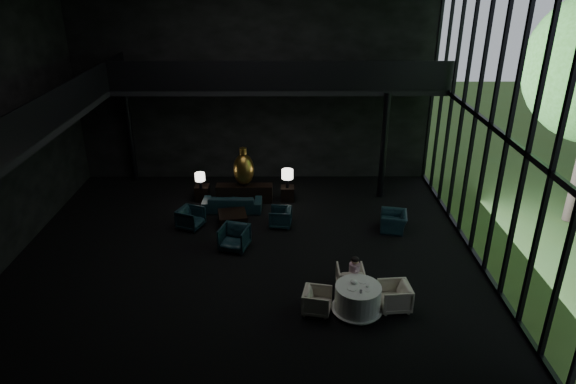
{
  "coord_description": "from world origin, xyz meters",
  "views": [
    {
      "loc": [
        1.2,
        -13.87,
        8.15
      ],
      "look_at": [
        1.26,
        0.5,
        1.74
      ],
      "focal_mm": 32.0,
      "sensor_mm": 36.0,
      "label": 1
    }
  ],
  "objects_px": {
    "coffee_table": "(233,219)",
    "lounge_armchair_west": "(191,217)",
    "side_table_right": "(287,193)",
    "dining_chair_east": "(394,295)",
    "console": "(244,193)",
    "child": "(355,267)",
    "lounge_armchair_east": "(280,217)",
    "window_armchair": "(394,220)",
    "table_lamp_right": "(287,175)",
    "sofa": "(232,200)",
    "table_lamp_left": "(200,177)",
    "dining_chair_north": "(350,277)",
    "lounge_armchair_south": "(234,236)",
    "dining_chair_west": "(317,301)",
    "side_table_left": "(202,193)",
    "bronze_urn": "(244,169)",
    "dining_table": "(357,300)"
  },
  "relations": [
    {
      "from": "dining_chair_west",
      "to": "window_armchair",
      "type": "bearing_deg",
      "value": -20.95
    },
    {
      "from": "table_lamp_left",
      "to": "console",
      "type": "bearing_deg",
      "value": 2.72
    },
    {
      "from": "lounge_armchair_west",
      "to": "lounge_armchair_east",
      "type": "distance_m",
      "value": 3.01
    },
    {
      "from": "bronze_urn",
      "to": "lounge_armchair_south",
      "type": "relative_size",
      "value": 1.55
    },
    {
      "from": "dining_chair_north",
      "to": "console",
      "type": "bearing_deg",
      "value": -60.21
    },
    {
      "from": "lounge_armchair_west",
      "to": "dining_chair_west",
      "type": "height_order",
      "value": "lounge_armchair_west"
    },
    {
      "from": "bronze_urn",
      "to": "window_armchair",
      "type": "height_order",
      "value": "bronze_urn"
    },
    {
      "from": "side_table_right",
      "to": "child",
      "type": "height_order",
      "value": "child"
    },
    {
      "from": "table_lamp_left",
      "to": "coffee_table",
      "type": "relative_size",
      "value": 0.65
    },
    {
      "from": "lounge_armchair_east",
      "to": "lounge_armchair_south",
      "type": "height_order",
      "value": "lounge_armchair_south"
    },
    {
      "from": "dining_chair_west",
      "to": "side_table_left",
      "type": "bearing_deg",
      "value": 41.28
    },
    {
      "from": "lounge_armchair_west",
      "to": "coffee_table",
      "type": "relative_size",
      "value": 0.84
    },
    {
      "from": "table_lamp_left",
      "to": "sofa",
      "type": "relative_size",
      "value": 0.29
    },
    {
      "from": "console",
      "to": "side_table_left",
      "type": "bearing_deg",
      "value": 174.25
    },
    {
      "from": "bronze_urn",
      "to": "coffee_table",
      "type": "distance_m",
      "value": 2.2
    },
    {
      "from": "console",
      "to": "dining_chair_east",
      "type": "distance_m",
      "value": 7.84
    },
    {
      "from": "dining_chair_east",
      "to": "child",
      "type": "relative_size",
      "value": 1.26
    },
    {
      "from": "dining_chair_north",
      "to": "lounge_armchair_south",
      "type": "bearing_deg",
      "value": -33.02
    },
    {
      "from": "coffee_table",
      "to": "window_armchair",
      "type": "bearing_deg",
      "value": -4.66
    },
    {
      "from": "dining_chair_west",
      "to": "lounge_armchair_east",
      "type": "bearing_deg",
      "value": 23.19
    },
    {
      "from": "lounge_armchair_south",
      "to": "window_armchair",
      "type": "bearing_deg",
      "value": 28.78
    },
    {
      "from": "dining_chair_north",
      "to": "dining_chair_east",
      "type": "height_order",
      "value": "dining_chair_east"
    },
    {
      "from": "window_armchair",
      "to": "child",
      "type": "bearing_deg",
      "value": -16.27
    },
    {
      "from": "table_lamp_right",
      "to": "sofa",
      "type": "relative_size",
      "value": 0.33
    },
    {
      "from": "side_table_right",
      "to": "child",
      "type": "distance_m",
      "value": 6.17
    },
    {
      "from": "dining_table",
      "to": "dining_chair_north",
      "type": "relative_size",
      "value": 1.9
    },
    {
      "from": "coffee_table",
      "to": "lounge_armchair_west",
      "type": "bearing_deg",
      "value": -169.64
    },
    {
      "from": "window_armchair",
      "to": "dining_chair_north",
      "type": "bearing_deg",
      "value": -18.36
    },
    {
      "from": "side_table_left",
      "to": "dining_chair_west",
      "type": "height_order",
      "value": "dining_chair_west"
    },
    {
      "from": "bronze_urn",
      "to": "window_armchair",
      "type": "relative_size",
      "value": 1.66
    },
    {
      "from": "sofa",
      "to": "dining_chair_west",
      "type": "bearing_deg",
      "value": 115.83
    },
    {
      "from": "sofa",
      "to": "lounge_armchair_west",
      "type": "bearing_deg",
      "value": 46.94
    },
    {
      "from": "table_lamp_right",
      "to": "lounge_armchair_west",
      "type": "bearing_deg",
      "value": -146.68
    },
    {
      "from": "bronze_urn",
      "to": "sofa",
      "type": "bearing_deg",
      "value": -114.05
    },
    {
      "from": "table_lamp_right",
      "to": "dining_table",
      "type": "bearing_deg",
      "value": -75.27
    },
    {
      "from": "window_armchair",
      "to": "console",
      "type": "bearing_deg",
      "value": -103.79
    },
    {
      "from": "console",
      "to": "side_table_right",
      "type": "xyz_separation_m",
      "value": [
        1.6,
        0.1,
        -0.06
      ]
    },
    {
      "from": "dining_chair_west",
      "to": "table_lamp_right",
      "type": "bearing_deg",
      "value": 17.64
    },
    {
      "from": "window_armchair",
      "to": "dining_chair_east",
      "type": "distance_m",
      "value": 4.34
    },
    {
      "from": "table_lamp_right",
      "to": "coffee_table",
      "type": "relative_size",
      "value": 0.76
    },
    {
      "from": "bronze_urn",
      "to": "child",
      "type": "bearing_deg",
      "value": -60.04
    },
    {
      "from": "table_lamp_left",
      "to": "table_lamp_right",
      "type": "height_order",
      "value": "table_lamp_right"
    },
    {
      "from": "lounge_armchair_west",
      "to": "bronze_urn",
      "type": "bearing_deg",
      "value": -15.46
    },
    {
      "from": "lounge_armchair_south",
      "to": "dining_chair_east",
      "type": "height_order",
      "value": "lounge_armchair_south"
    },
    {
      "from": "side_table_left",
      "to": "dining_chair_west",
      "type": "xyz_separation_m",
      "value": [
        3.94,
        -6.85,
        0.04
      ]
    },
    {
      "from": "side_table_right",
      "to": "dining_chair_east",
      "type": "bearing_deg",
      "value": -67.75
    },
    {
      "from": "dining_chair_east",
      "to": "side_table_right",
      "type": "bearing_deg",
      "value": -162.49
    },
    {
      "from": "table_lamp_right",
      "to": "lounge_armchair_south",
      "type": "bearing_deg",
      "value": -115.05
    },
    {
      "from": "sofa",
      "to": "dining_chair_west",
      "type": "xyz_separation_m",
      "value": [
        2.72,
        -5.9,
        -0.09
      ]
    },
    {
      "from": "lounge_armchair_south",
      "to": "dining_chair_west",
      "type": "xyz_separation_m",
      "value": [
        2.39,
        -3.18,
        -0.13
      ]
    }
  ]
}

